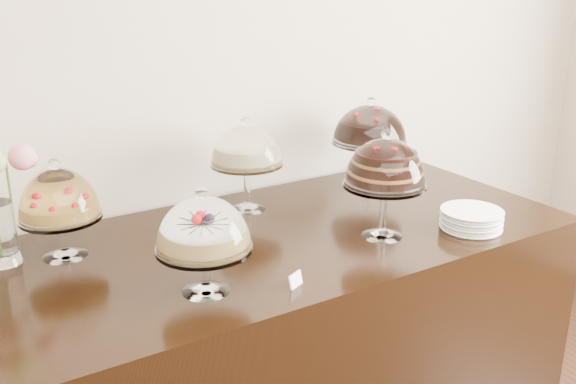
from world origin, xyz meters
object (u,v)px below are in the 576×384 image
cake_stand_dark_choco (370,128)px  plate_stack (471,219)px  cake_stand_choco_layer (385,166)px  cake_stand_cheesecake (246,150)px  cake_stand_sugar_sponge (203,229)px  cake_stand_fruit_tart (58,199)px  display_counter (281,340)px

cake_stand_dark_choco → plate_stack: 0.65m
cake_stand_choco_layer → cake_stand_cheesecake: size_ratio=1.05×
cake_stand_cheesecake → cake_stand_sugar_sponge: bearing=-128.6°
cake_stand_choco_layer → cake_stand_cheesecake: (-0.29, 0.51, -0.02)m
cake_stand_cheesecake → cake_stand_fruit_tart: size_ratio=1.11×
cake_stand_dark_choco → cake_stand_choco_layer: bearing=-123.3°
cake_stand_sugar_sponge → cake_stand_dark_choco: (1.05, 0.54, 0.06)m
cake_stand_sugar_sponge → cake_stand_cheesecake: 0.71m
display_counter → cake_stand_sugar_sponge: (-0.42, -0.26, 0.65)m
cake_stand_fruit_tart → cake_stand_cheesecake: bearing=5.7°
cake_stand_dark_choco → cake_stand_cheesecake: bearing=178.4°
cake_stand_sugar_sponge → cake_stand_dark_choco: 1.18m
cake_stand_choco_layer → plate_stack: cake_stand_choco_layer is taller
cake_stand_dark_choco → cake_stand_fruit_tart: cake_stand_dark_choco is taller
cake_stand_fruit_tart → plate_stack: bearing=-22.1°
cake_stand_fruit_tart → cake_stand_sugar_sponge: bearing=-57.9°
display_counter → cake_stand_fruit_tart: 1.00m
cake_stand_sugar_sponge → plate_stack: bearing=-3.9°
cake_stand_sugar_sponge → cake_stand_fruit_tart: 0.57m
cake_stand_sugar_sponge → cake_stand_fruit_tart: (-0.30, 0.48, 0.00)m
cake_stand_choco_layer → plate_stack: 0.42m
cake_stand_dark_choco → plate_stack: cake_stand_dark_choco is taller
cake_stand_choco_layer → cake_stand_fruit_tart: size_ratio=1.16×
plate_stack → cake_stand_dark_choco: bearing=90.8°
cake_stand_sugar_sponge → plate_stack: size_ratio=1.49×
cake_stand_sugar_sponge → cake_stand_cheesecake: (0.44, 0.56, 0.05)m
cake_stand_choco_layer → cake_stand_dark_choco: 0.59m
cake_stand_choco_layer → display_counter: bearing=146.1°
cake_stand_sugar_sponge → cake_stand_cheesecake: size_ratio=0.87×
plate_stack → cake_stand_cheesecake: bearing=134.4°
display_counter → cake_stand_sugar_sponge: 0.82m
cake_stand_cheesecake → display_counter: bearing=-94.3°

